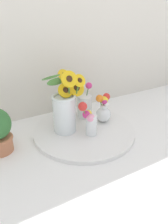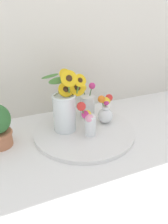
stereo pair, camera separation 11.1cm
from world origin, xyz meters
name	(u,v)px [view 1 (the left image)]	position (x,y,z in m)	size (l,w,h in m)	color
ground_plane	(97,136)	(0.00, 0.00, 0.00)	(6.00, 6.00, 0.00)	white
serving_tray	(84,131)	(-0.04, 0.07, 0.01)	(0.53, 0.53, 0.02)	white
mason_jar_sunflowers	(65,107)	(-0.12, 0.11, 0.15)	(0.24, 0.19, 0.34)	silver
vase_small_center	(89,120)	(-0.04, 0.01, 0.10)	(0.09, 0.07, 0.18)	white
vase_bulb_right	(104,110)	(0.10, 0.10, 0.09)	(0.09, 0.08, 0.16)	white
vase_small_back	(84,104)	(0.04, 0.20, 0.10)	(0.10, 0.10, 0.20)	white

